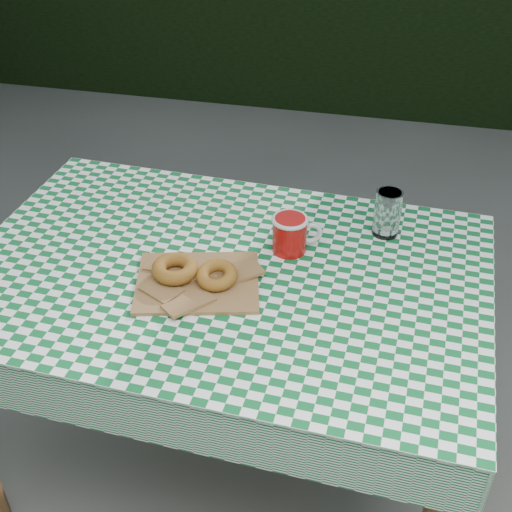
{
  "coord_description": "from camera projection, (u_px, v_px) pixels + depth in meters",
  "views": [
    {
      "loc": [
        0.19,
        -1.15,
        1.79
      ],
      "look_at": [
        -0.12,
        0.2,
        0.79
      ],
      "focal_mm": 47.44,
      "sensor_mm": 36.0,
      "label": 1
    }
  ],
  "objects": [
    {
      "name": "bagel_front",
      "position": [
        175.0,
        269.0,
        1.66
      ],
      "size": [
        0.14,
        0.14,
        0.04
      ],
      "primitive_type": "torus",
      "rotation": [
        0.0,
        0.0,
        -0.21
      ],
      "color": "#9A691F",
      "rests_on": "paper_bag"
    },
    {
      "name": "tablecloth",
      "position": [
        224.0,
        271.0,
        1.71
      ],
      "size": [
        1.37,
        0.95,
        0.01
      ],
      "primitive_type": "cube",
      "rotation": [
        0.0,
        0.0,
        -0.05
      ],
      "color": "#0D5829",
      "rests_on": "table"
    },
    {
      "name": "coffee_mug",
      "position": [
        290.0,
        234.0,
        1.75
      ],
      "size": [
        0.23,
        0.23,
        0.1
      ],
      "primitive_type": null,
      "rotation": [
        0.0,
        0.0,
        0.33
      ],
      "color": "#A30C0A",
      "rests_on": "tablecloth"
    },
    {
      "name": "drinking_glass",
      "position": [
        387.0,
        213.0,
        1.81
      ],
      "size": [
        0.08,
        0.08,
        0.13
      ],
      "primitive_type": "cylinder",
      "rotation": [
        0.0,
        0.0,
        0.07
      ],
      "color": "silver",
      "rests_on": "tablecloth"
    },
    {
      "name": "bagel_back",
      "position": [
        217.0,
        275.0,
        1.64
      ],
      "size": [
        0.13,
        0.13,
        0.03
      ],
      "primitive_type": "torus",
      "rotation": [
        0.0,
        0.0,
        -0.31
      ],
      "color": "brown",
      "rests_on": "paper_bag"
    },
    {
      "name": "table",
      "position": [
        227.0,
        376.0,
        1.94
      ],
      "size": [
        1.35,
        0.93,
        0.75
      ],
      "primitive_type": "cube",
      "rotation": [
        0.0,
        0.0,
        -0.05
      ],
      "color": "brown",
      "rests_on": "ground"
    },
    {
      "name": "paper_bag",
      "position": [
        198.0,
        281.0,
        1.66
      ],
      "size": [
        0.35,
        0.3,
        0.02
      ],
      "primitive_type": "cube",
      "rotation": [
        0.0,
        0.0,
        0.24
      ],
      "color": "olive",
      "rests_on": "tablecloth"
    }
  ]
}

